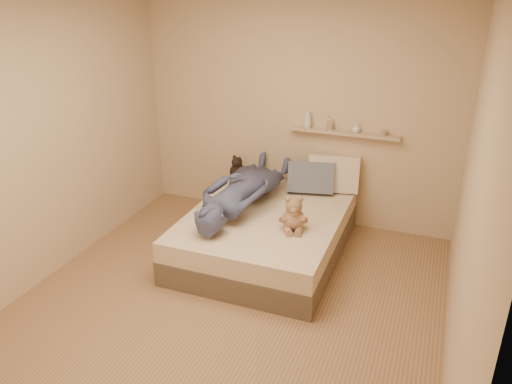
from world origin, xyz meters
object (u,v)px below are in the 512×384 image
at_px(pillow_cream, 334,173).
at_px(pillow_grey, 311,178).
at_px(game_console, 211,219).
at_px(teddy_bear, 293,216).
at_px(dark_plush, 238,169).
at_px(bed, 266,233).
at_px(person, 242,188).
at_px(wall_shelf, 343,133).

bearing_deg(pillow_cream, pillow_grey, -147.55).
relative_size(game_console, teddy_bear, 0.56).
distance_m(teddy_bear, dark_plush, 1.40).
height_order(teddy_bear, dark_plush, teddy_bear).
bearing_deg(bed, teddy_bear, -33.61).
relative_size(pillow_cream, person, 0.33).
relative_size(bed, game_console, 9.60).
bearing_deg(bed, pillow_cream, 59.39).
bearing_deg(wall_shelf, person, -135.17).
distance_m(pillow_cream, wall_shelf, 0.46).
distance_m(teddy_bear, pillow_cream, 1.08).
xyz_separation_m(person, wall_shelf, (0.84, 0.83, 0.45)).
distance_m(bed, pillow_cream, 1.05).
height_order(dark_plush, person, person).
xyz_separation_m(teddy_bear, wall_shelf, (0.19, 1.15, 0.51)).
bearing_deg(game_console, pillow_grey, 65.54).
xyz_separation_m(game_console, wall_shelf, (0.86, 1.51, 0.49)).
bearing_deg(game_console, bed, 62.22).
bearing_deg(wall_shelf, dark_plush, -172.32).
relative_size(teddy_bear, wall_shelf, 0.29).
bearing_deg(pillow_cream, teddy_bear, -97.05).
relative_size(game_console, dark_plush, 0.68).
relative_size(game_console, wall_shelf, 0.16).
height_order(teddy_bear, wall_shelf, wall_shelf).
bearing_deg(pillow_cream, person, -135.93).
distance_m(game_console, dark_plush, 1.38).
xyz_separation_m(dark_plush, wall_shelf, (1.18, 0.16, 0.52)).
bearing_deg(teddy_bear, wall_shelf, 80.55).
height_order(game_console, teddy_bear, teddy_bear).
bearing_deg(pillow_grey, bed, -111.44).
relative_size(game_console, person, 0.12).
height_order(bed, person, person).
relative_size(bed, teddy_bear, 5.40).
bearing_deg(pillow_cream, wall_shelf, 53.31).
relative_size(dark_plush, pillow_cream, 0.53).
bearing_deg(pillow_grey, game_console, -114.46).
height_order(bed, teddy_bear, teddy_bear).
bearing_deg(wall_shelf, bed, -121.18).
height_order(pillow_cream, pillow_grey, pillow_cream).
xyz_separation_m(teddy_bear, person, (-0.65, 0.32, 0.06)).
bearing_deg(dark_plush, teddy_bear, -45.06).
xyz_separation_m(teddy_bear, pillow_grey, (-0.09, 0.93, 0.03)).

